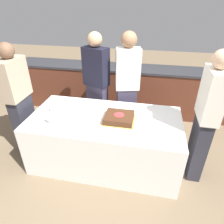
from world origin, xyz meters
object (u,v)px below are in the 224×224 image
person_cutting_cake (127,86)px  person_standing_back (97,85)px  plate_stack (58,109)px  person_seated_right (205,119)px  person_seated_left (19,102)px  wine_glass (50,116)px  cake (119,118)px

person_cutting_cake → person_standing_back: bearing=-14.9°
plate_stack → person_seated_right: bearing=-1.8°
person_seated_left → wine_glass: bearing=-115.4°
person_cutting_cake → person_seated_left: bearing=12.2°
person_seated_left → person_seated_right: bearing=-90.0°
wine_glass → person_standing_back: size_ratio=0.10×
cake → wine_glass: bearing=-162.2°
person_seated_left → person_standing_back: bearing=-51.8°
cake → wine_glass: 0.86m
plate_stack → person_seated_left: bearing=-173.4°
plate_stack → person_seated_right: size_ratio=0.12×
person_cutting_cake → wine_glass: bearing=35.9°
cake → person_seated_left: (-1.40, 0.02, 0.08)m
person_seated_right → cake: bearing=-88.9°
person_standing_back → wine_glass: bearing=94.8°
person_seated_right → person_cutting_cake: bearing=-125.1°
plate_stack → person_cutting_cake: bearing=36.9°
wine_glass → person_cutting_cake: bearing=50.8°
cake → person_standing_back: 0.89m
person_cutting_cake → person_standing_back: person_cutting_cake is taller
plate_stack → person_standing_back: bearing=59.6°
person_seated_left → person_standing_back: person_standing_back is taller
plate_stack → person_cutting_cake: person_cutting_cake is taller
cake → person_standing_back: size_ratio=0.24×
person_standing_back → person_seated_left: bearing=60.9°
person_cutting_cake → person_standing_back: 0.49m
plate_stack → person_seated_left: size_ratio=0.12×
person_seated_right → person_standing_back: bearing=-115.4°
wine_glass → person_cutting_cake: (0.81, 1.00, 0.06)m
cake → person_seated_left: bearing=179.2°
cake → person_cutting_cake: size_ratio=0.24×
wine_glass → person_seated_right: person_seated_right is taller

